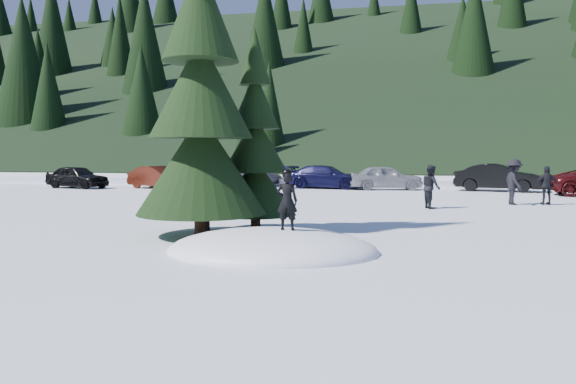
% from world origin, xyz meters
% --- Properties ---
extents(ground, '(200.00, 200.00, 0.00)m').
position_xyz_m(ground, '(0.00, 0.00, 0.00)').
color(ground, white).
rests_on(ground, ground).
extents(snow_mound, '(4.48, 3.52, 0.96)m').
position_xyz_m(snow_mound, '(0.00, 0.00, 0.00)').
color(snow_mound, white).
rests_on(snow_mound, ground).
extents(forest_hillside, '(200.00, 60.00, 25.00)m').
position_xyz_m(forest_hillside, '(0.00, 54.00, 12.50)').
color(forest_hillside, black).
rests_on(forest_hillside, ground).
extents(spruce_tall, '(3.20, 3.20, 8.60)m').
position_xyz_m(spruce_tall, '(-2.20, 1.80, 3.32)').
color(spruce_tall, black).
rests_on(spruce_tall, ground).
extents(spruce_short, '(2.20, 2.20, 5.37)m').
position_xyz_m(spruce_short, '(-1.20, 3.20, 2.10)').
color(spruce_short, black).
rests_on(spruce_short, ground).
extents(child_skier, '(0.44, 0.30, 1.19)m').
position_xyz_m(child_skier, '(0.33, -0.06, 1.08)').
color(child_skier, black).
rests_on(child_skier, snow_mound).
extents(adult_0, '(0.84, 0.95, 1.62)m').
position_xyz_m(adult_0, '(3.72, 10.04, 0.81)').
color(adult_0, black).
rests_on(adult_0, ground).
extents(adult_1, '(0.94, 0.49, 1.54)m').
position_xyz_m(adult_1, '(8.29, 12.38, 0.77)').
color(adult_1, black).
rests_on(adult_1, ground).
extents(adult_2, '(0.90, 1.29, 1.81)m').
position_xyz_m(adult_2, '(7.02, 12.19, 0.91)').
color(adult_2, black).
rests_on(adult_2, ground).
extents(car_0, '(4.13, 2.43, 1.32)m').
position_xyz_m(car_0, '(-15.84, 18.18, 0.66)').
color(car_0, black).
rests_on(car_0, ground).
extents(car_1, '(4.13, 2.67, 1.29)m').
position_xyz_m(car_1, '(-11.01, 18.76, 0.64)').
color(car_1, '#3E140B').
rests_on(car_1, ground).
extents(car_2, '(5.54, 3.02, 1.47)m').
position_xyz_m(car_2, '(-7.12, 21.81, 0.74)').
color(car_2, '#45474C').
rests_on(car_2, ground).
extents(car_3, '(4.83, 2.66, 1.33)m').
position_xyz_m(car_3, '(-1.60, 20.78, 0.66)').
color(car_3, black).
rests_on(car_3, ground).
extents(car_4, '(4.26, 2.28, 1.38)m').
position_xyz_m(car_4, '(1.82, 20.33, 0.69)').
color(car_4, gray).
rests_on(car_4, ground).
extents(car_5, '(4.71, 2.53, 1.47)m').
position_xyz_m(car_5, '(7.73, 20.22, 0.74)').
color(car_5, black).
rests_on(car_5, ground).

